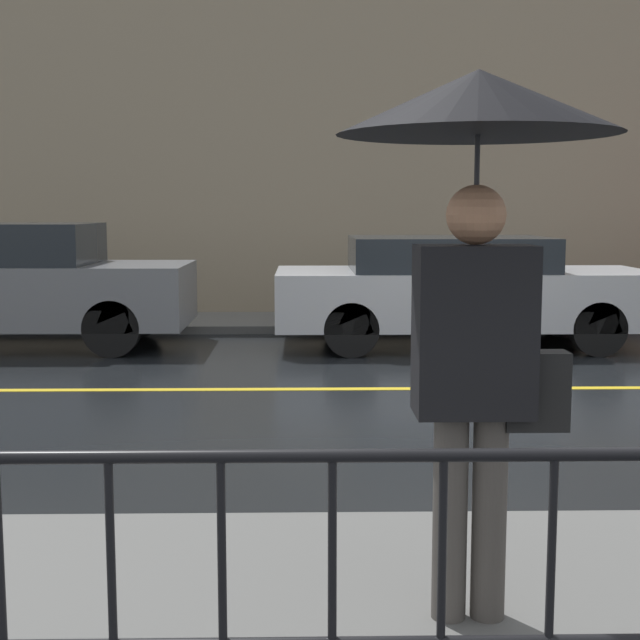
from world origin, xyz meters
name	(u,v)px	position (x,y,z in m)	size (l,w,h in m)	color
ground_plane	(465,389)	(0.00, 0.00, 0.00)	(80.00, 80.00, 0.00)	black
sidewalk_far	(407,322)	(0.00, 4.64, 0.05)	(28.00, 1.74, 0.11)	#60605E
lane_marking	(465,388)	(0.00, 0.00, 0.00)	(25.20, 0.12, 0.01)	gold
building_storefront	(402,158)	(0.00, 5.65, 2.49)	(28.00, 0.30, 4.97)	gray
pedestrian	(478,191)	(-0.89, -4.99, 1.76)	(1.04, 1.04, 2.09)	#4C4742
car_grey	(16,284)	(-5.07, 2.71, 0.78)	(4.16, 1.77, 1.53)	slate
car_silver	(459,289)	(0.41, 2.71, 0.71)	(4.62, 1.88, 1.36)	#B2B5BA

